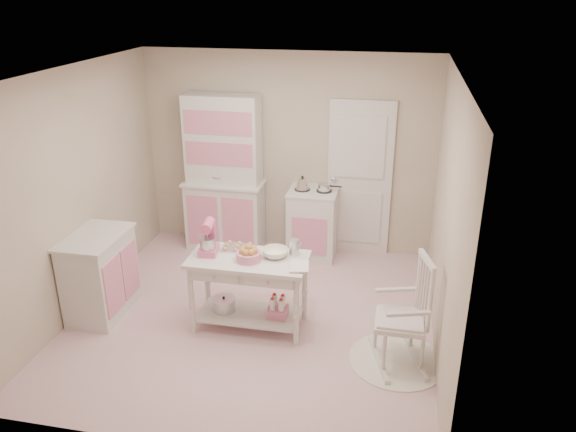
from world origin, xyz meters
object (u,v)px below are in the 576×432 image
object	(u,v)px
work_table	(249,292)
stand_mixer	(208,238)
hutch	(223,174)
stove	(313,223)
rocking_chair	(401,312)
base_cabinet	(100,275)
bread_basket	(249,256)

from	to	relation	value
work_table	stand_mixer	distance (m)	0.71
hutch	stove	world-z (taller)	hutch
stove	rocking_chair	bearing A→B (deg)	-60.86
hutch	stove	xyz separation A→B (m)	(1.20, -0.05, -0.58)
base_cabinet	bread_basket	xyz separation A→B (m)	(1.66, 0.01, 0.39)
hutch	rocking_chair	xyz separation A→B (m)	(2.36, -2.13, -0.49)
work_table	hutch	bearing A→B (deg)	114.31
base_cabinet	work_table	xyz separation A→B (m)	(1.64, 0.06, -0.06)
stove	stand_mixer	distance (m)	1.99
stand_mixer	bread_basket	distance (m)	0.46
hutch	work_table	bearing A→B (deg)	-65.69
bread_basket	stove	bearing A→B (deg)	78.88
hutch	work_table	size ratio (longest dim) A/B	1.73
stand_mixer	work_table	bearing A→B (deg)	-8.94
stove	stand_mixer	xyz separation A→B (m)	(-0.80, -1.75, 0.51)
stand_mixer	hutch	bearing A→B (deg)	96.38
rocking_chair	stand_mixer	size ratio (longest dim) A/B	3.24
stove	rocking_chair	world-z (taller)	rocking_chair
rocking_chair	base_cabinet	bearing A→B (deg)	159.16
stove	work_table	xyz separation A→B (m)	(-0.38, -1.77, -0.06)
hutch	base_cabinet	xyz separation A→B (m)	(-0.82, -1.88, -0.58)
work_table	stand_mixer	bearing A→B (deg)	177.27
base_cabinet	hutch	bearing A→B (deg)	66.48
stove	bread_basket	world-z (taller)	stove
base_cabinet	work_table	bearing A→B (deg)	2.02
hutch	work_table	distance (m)	2.10
hutch	work_table	world-z (taller)	hutch
bread_basket	work_table	bearing A→B (deg)	111.80
base_cabinet	stand_mixer	distance (m)	1.32
rocking_chair	bread_basket	world-z (taller)	rocking_chair
hutch	stand_mixer	distance (m)	1.85
base_cabinet	work_table	distance (m)	1.64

